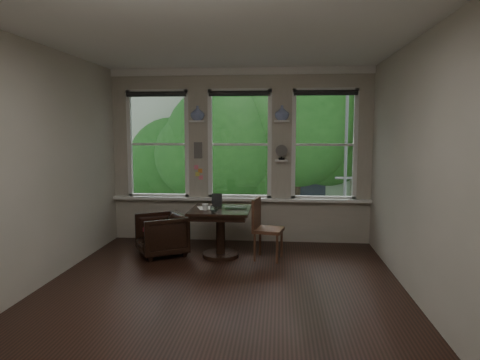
# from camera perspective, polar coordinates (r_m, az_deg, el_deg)

# --- Properties ---
(ground) EXTENTS (4.50, 4.50, 0.00)m
(ground) POSITION_cam_1_polar(r_m,az_deg,el_deg) (5.58, -2.25, -13.72)
(ground) COLOR black
(ground) RESTS_ON ground
(ceiling) EXTENTS (4.50, 4.50, 0.00)m
(ceiling) POSITION_cam_1_polar(r_m,az_deg,el_deg) (5.34, -2.40, 18.05)
(ceiling) COLOR silver
(ceiling) RESTS_ON ground
(wall_back) EXTENTS (4.50, 0.00, 4.50)m
(wall_back) POSITION_cam_1_polar(r_m,az_deg,el_deg) (7.49, -0.01, 3.23)
(wall_back) COLOR #BFB3A3
(wall_back) RESTS_ON ground
(wall_front) EXTENTS (4.50, 0.00, 4.50)m
(wall_front) POSITION_cam_1_polar(r_m,az_deg,el_deg) (3.05, -7.98, -1.70)
(wall_front) COLOR #BFB3A3
(wall_front) RESTS_ON ground
(wall_left) EXTENTS (0.00, 4.50, 4.50)m
(wall_left) POSITION_cam_1_polar(r_m,az_deg,el_deg) (5.99, -24.20, 1.82)
(wall_left) COLOR #BFB3A3
(wall_left) RESTS_ON ground
(wall_right) EXTENTS (0.00, 4.50, 4.50)m
(wall_right) POSITION_cam_1_polar(r_m,az_deg,el_deg) (5.43, 21.92, 1.49)
(wall_right) COLOR #BFB3A3
(wall_right) RESTS_ON ground
(window_left) EXTENTS (1.10, 0.12, 1.90)m
(window_left) POSITION_cam_1_polar(r_m,az_deg,el_deg) (7.75, -10.79, 4.71)
(window_left) COLOR white
(window_left) RESTS_ON ground
(window_center) EXTENTS (1.10, 0.12, 1.90)m
(window_center) POSITION_cam_1_polar(r_m,az_deg,el_deg) (7.48, -0.01, 4.76)
(window_center) COLOR white
(window_center) RESTS_ON ground
(window_right) EXTENTS (1.10, 0.12, 1.90)m
(window_right) POSITION_cam_1_polar(r_m,az_deg,el_deg) (7.48, 11.15, 4.64)
(window_right) COLOR white
(window_right) RESTS_ON ground
(shelf_left) EXTENTS (0.26, 0.16, 0.03)m
(shelf_left) POSITION_cam_1_polar(r_m,az_deg,el_deg) (7.48, -5.68, 7.80)
(shelf_left) COLOR white
(shelf_left) RESTS_ON ground
(shelf_right) EXTENTS (0.26, 0.16, 0.03)m
(shelf_right) POSITION_cam_1_polar(r_m,az_deg,el_deg) (7.34, 5.61, 7.82)
(shelf_right) COLOR white
(shelf_right) RESTS_ON ground
(intercom) EXTENTS (0.14, 0.06, 0.28)m
(intercom) POSITION_cam_1_polar(r_m,az_deg,el_deg) (7.51, -5.59, 3.98)
(intercom) COLOR #59544F
(intercom) RESTS_ON ground
(sticky_notes) EXTENTS (0.16, 0.01, 0.24)m
(sticky_notes) POSITION_cam_1_polar(r_m,az_deg,el_deg) (7.54, -5.55, 1.32)
(sticky_notes) COLOR pink
(sticky_notes) RESTS_ON ground
(desk_fan) EXTENTS (0.20, 0.20, 0.24)m
(desk_fan) POSITION_cam_1_polar(r_m,az_deg,el_deg) (7.33, 5.56, 3.37)
(desk_fan) COLOR #59544F
(desk_fan) RESTS_ON ground
(vase_left) EXTENTS (0.24, 0.24, 0.25)m
(vase_left) POSITION_cam_1_polar(r_m,az_deg,el_deg) (7.48, -5.69, 8.86)
(vase_left) COLOR white
(vase_left) RESTS_ON shelf_left
(vase_right) EXTENTS (0.24, 0.24, 0.25)m
(vase_right) POSITION_cam_1_polar(r_m,az_deg,el_deg) (7.35, 5.62, 8.91)
(vase_right) COLOR white
(vase_right) RESTS_ON shelf_right
(table) EXTENTS (0.90, 0.90, 0.75)m
(table) POSITION_cam_1_polar(r_m,az_deg,el_deg) (6.63, -2.61, -7.06)
(table) COLOR black
(table) RESTS_ON ground
(armchair_left) EXTENTS (0.97, 0.96, 0.65)m
(armchair_left) POSITION_cam_1_polar(r_m,az_deg,el_deg) (6.83, -10.42, -7.18)
(armchair_left) COLOR black
(armchair_left) RESTS_ON ground
(cushion_red) EXTENTS (0.45, 0.45, 0.06)m
(cushion_red) POSITION_cam_1_polar(r_m,az_deg,el_deg) (6.81, -10.44, -6.15)
(cushion_red) COLOR maroon
(cushion_red) RESTS_ON armchair_left
(side_chair_right) EXTENTS (0.49, 0.49, 0.92)m
(side_chair_right) POSITION_cam_1_polar(r_m,az_deg,el_deg) (6.49, 3.82, -6.58)
(side_chair_right) COLOR #3F2416
(side_chair_right) RESTS_ON ground
(laptop) EXTENTS (0.34, 0.23, 0.03)m
(laptop) POSITION_cam_1_polar(r_m,az_deg,el_deg) (6.52, -0.55, -3.79)
(laptop) COLOR black
(laptop) RESTS_ON table
(mug) EXTENTS (0.11, 0.11, 0.10)m
(mug) POSITION_cam_1_polar(r_m,az_deg,el_deg) (6.46, -4.67, -3.60)
(mug) COLOR white
(mug) RESTS_ON table
(drinking_glass) EXTENTS (0.14, 0.14, 0.09)m
(drinking_glass) POSITION_cam_1_polar(r_m,az_deg,el_deg) (6.26, -3.47, -3.95)
(drinking_glass) COLOR white
(drinking_glass) RESTS_ON table
(tablet) EXTENTS (0.17, 0.09, 0.22)m
(tablet) POSITION_cam_1_polar(r_m,az_deg,el_deg) (6.65, -3.11, -2.75)
(tablet) COLOR black
(tablet) RESTS_ON table
(papers) EXTENTS (0.31, 0.36, 0.00)m
(papers) POSITION_cam_1_polar(r_m,az_deg,el_deg) (6.64, -4.61, -3.73)
(papers) COLOR silver
(papers) RESTS_ON table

